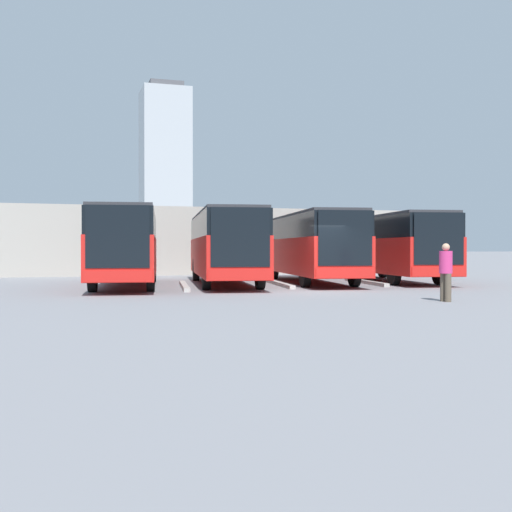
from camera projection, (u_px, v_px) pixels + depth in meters
ground_plane at (317, 292)px, 23.93m from camera, size 600.00×600.00×0.00m
bus_0 at (388, 245)px, 31.82m from camera, size 4.16×12.08×3.20m
curb_divider_0 at (365, 282)px, 29.54m from camera, size 1.11×5.78×0.15m
bus_1 at (310, 245)px, 30.30m from camera, size 4.16×12.08×3.20m
curb_divider_1 at (279, 284)px, 28.02m from camera, size 1.11×5.78×0.15m
bus_2 at (224, 245)px, 28.63m from camera, size 4.16×12.08×3.20m
curb_divider_2 at (184, 286)px, 26.34m from camera, size 1.11×5.78×0.15m
bus_3 at (127, 244)px, 27.41m from camera, size 4.16×12.08×3.20m
pedestrian at (446, 270)px, 19.38m from camera, size 0.43×0.43×1.76m
station_building at (197, 242)px, 44.82m from camera, size 26.61×14.63×4.16m
office_tower at (165, 170)px, 243.25m from camera, size 17.82×17.82×64.27m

